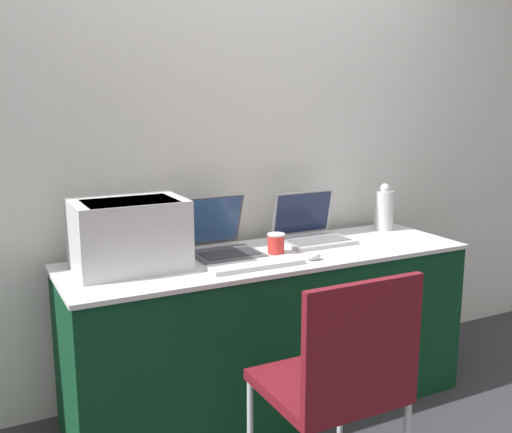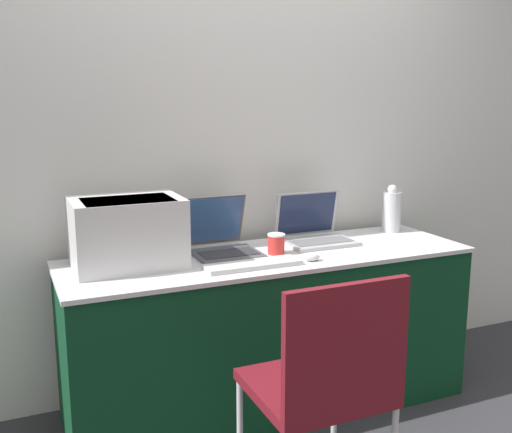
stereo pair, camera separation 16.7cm
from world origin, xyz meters
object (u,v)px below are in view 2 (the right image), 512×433
(coffee_cup, at_px, (276,244))
(laptop_left, at_px, (223,241))
(printer, at_px, (128,230))
(external_keyboard, at_px, (253,265))
(mouse, at_px, (312,258))
(metal_pitcher, at_px, (391,210))
(chair, at_px, (326,378))
(laptop_right, at_px, (315,232))

(coffee_cup, bearing_deg, laptop_left, 153.91)
(printer, bearing_deg, external_keyboard, -24.25)
(mouse, height_order, metal_pitcher, metal_pitcher)
(coffee_cup, relative_size, mouse, 1.30)
(laptop_left, relative_size, chair, 0.38)
(laptop_right, bearing_deg, coffee_cup, -155.19)
(printer, xyz_separation_m, coffee_cup, (0.68, -0.06, -0.11))
(external_keyboard, bearing_deg, chair, -90.42)
(laptop_left, distance_m, chair, 0.96)
(printer, height_order, laptop_right, printer)
(external_keyboard, bearing_deg, laptop_right, 31.50)
(laptop_right, xyz_separation_m, coffee_cup, (-0.28, -0.13, -0.01))
(coffee_cup, relative_size, chair, 0.10)
(metal_pitcher, height_order, chair, metal_pitcher)
(external_keyboard, relative_size, chair, 0.46)
(printer, height_order, mouse, printer)
(metal_pitcher, distance_m, chair, 1.42)
(external_keyboard, distance_m, mouse, 0.28)
(external_keyboard, xyz_separation_m, mouse, (0.28, -0.02, 0.01))
(external_keyboard, relative_size, mouse, 5.80)
(laptop_right, bearing_deg, chair, -116.70)
(printer, distance_m, external_keyboard, 0.56)
(mouse, bearing_deg, printer, 162.60)
(laptop_left, height_order, laptop_right, laptop_left)
(laptop_left, bearing_deg, laptop_right, 2.01)
(metal_pitcher, bearing_deg, chair, -134.63)
(coffee_cup, distance_m, mouse, 0.20)
(mouse, bearing_deg, coffee_cup, 117.98)
(printer, distance_m, coffee_cup, 0.69)
(coffee_cup, height_order, metal_pitcher, metal_pitcher)
(mouse, height_order, chair, chair)
(metal_pitcher, bearing_deg, external_keyboard, -160.98)
(chair, bearing_deg, metal_pitcher, 45.37)
(mouse, relative_size, metal_pitcher, 0.29)
(coffee_cup, height_order, mouse, coffee_cup)
(printer, bearing_deg, metal_pitcher, 4.39)
(printer, bearing_deg, mouse, -17.40)
(external_keyboard, bearing_deg, mouse, -4.30)
(laptop_left, height_order, metal_pitcher, laptop_left)
(metal_pitcher, xyz_separation_m, chair, (-0.97, -0.98, -0.34))
(external_keyboard, bearing_deg, coffee_cup, 39.90)
(laptop_right, relative_size, external_keyboard, 0.82)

